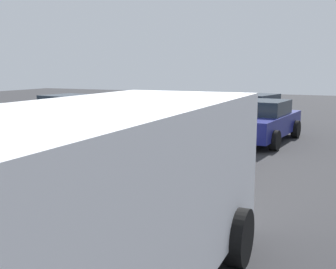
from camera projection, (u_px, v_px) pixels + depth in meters
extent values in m
plane|color=#2D2D30|center=(180.00, 174.00, 9.46)|extent=(60.00, 60.00, 0.00)
cube|color=beige|center=(180.00, 150.00, 9.36)|extent=(4.45, 2.18, 0.61)
cube|color=#1E2833|center=(184.00, 124.00, 9.51)|extent=(2.04, 1.84, 0.48)
cylinder|color=black|center=(204.00, 179.00, 7.84)|extent=(0.64, 0.27, 0.63)
cylinder|color=black|center=(116.00, 171.00, 8.49)|extent=(0.64, 0.27, 0.63)
cylinder|color=black|center=(232.00, 152.00, 10.32)|extent=(0.64, 0.27, 0.63)
cylinder|color=black|center=(162.00, 147.00, 10.97)|extent=(0.64, 0.27, 0.63)
ellipsoid|color=black|center=(139.00, 149.00, 9.49)|extent=(0.12, 0.03, 0.09)
ellipsoid|color=black|center=(214.00, 151.00, 8.51)|extent=(0.17, 0.03, 0.11)
ellipsoid|color=black|center=(214.00, 154.00, 8.52)|extent=(0.15, 0.03, 0.14)
ellipsoid|color=black|center=(159.00, 140.00, 10.69)|extent=(0.20, 0.04, 0.13)
ellipsoid|color=black|center=(153.00, 139.00, 10.24)|extent=(0.17, 0.03, 0.13)
ellipsoid|color=black|center=(216.00, 156.00, 8.76)|extent=(0.17, 0.03, 0.16)
ellipsoid|color=black|center=(226.00, 145.00, 9.59)|extent=(0.14, 0.03, 0.11)
ellipsoid|color=black|center=(141.00, 154.00, 9.60)|extent=(0.15, 0.03, 0.09)
ellipsoid|color=black|center=(201.00, 173.00, 7.69)|extent=(0.20, 0.04, 0.09)
cone|color=orange|center=(144.00, 151.00, 7.41)|extent=(0.07, 0.07, 0.11)
cone|color=#A87A38|center=(146.00, 150.00, 7.48)|extent=(0.10, 0.10, 0.11)
cone|color=orange|center=(160.00, 144.00, 8.14)|extent=(0.09, 0.09, 0.10)
sphere|color=#51381E|center=(171.00, 152.00, 7.39)|extent=(0.09, 0.09, 0.09)
cone|color=#51381E|center=(191.00, 144.00, 8.07)|extent=(0.08, 0.08, 0.10)
cylinder|color=#51381E|center=(179.00, 146.00, 7.99)|extent=(0.13, 0.13, 0.06)
cylinder|color=black|center=(188.00, 144.00, 8.05)|extent=(0.08, 0.08, 0.11)
sphere|color=silver|center=(175.00, 146.00, 7.96)|extent=(0.08, 0.08, 0.08)
sphere|color=#51381E|center=(178.00, 148.00, 7.81)|extent=(0.06, 0.06, 0.06)
cone|color=#A87A38|center=(209.00, 111.00, 9.50)|extent=(0.07, 0.07, 0.12)
cylinder|color=tan|center=(208.00, 114.00, 9.06)|extent=(0.06, 0.06, 0.10)
cone|color=gray|center=(183.00, 116.00, 8.80)|extent=(0.12, 0.12, 0.05)
cone|color=gray|center=(188.00, 112.00, 9.53)|extent=(0.10, 0.10, 0.09)
cylinder|color=#A87A38|center=(172.00, 110.00, 10.06)|extent=(0.08, 0.08, 0.08)
cone|color=gray|center=(152.00, 114.00, 8.95)|extent=(0.08, 0.08, 0.12)
cylinder|color=#A87A38|center=(166.00, 114.00, 9.11)|extent=(0.12, 0.12, 0.07)
cone|color=tan|center=(155.00, 113.00, 9.23)|extent=(0.05, 0.05, 0.09)
cone|color=beige|center=(199.00, 112.00, 8.80)|extent=(0.20, 0.20, 0.22)
cone|color=beige|center=(155.00, 111.00, 9.14)|extent=(0.20, 0.20, 0.22)
cube|color=silver|center=(101.00, 196.00, 3.99)|extent=(4.99, 2.05, 1.77)
cube|color=#1E2833|center=(171.00, 134.00, 5.50)|extent=(0.15, 1.74, 0.64)
cylinder|color=black|center=(100.00, 213.00, 5.87)|extent=(0.72, 0.25, 0.72)
cylinder|color=black|center=(238.00, 237.00, 5.06)|extent=(0.72, 0.25, 0.72)
cube|color=gray|center=(62.00, 116.00, 15.47)|extent=(4.30, 2.35, 0.66)
cube|color=#1E2833|center=(68.00, 101.00, 15.67)|extent=(1.92, 1.83, 0.46)
cylinder|color=black|center=(51.00, 130.00, 14.00)|extent=(0.66, 0.32, 0.63)
cylinder|color=black|center=(19.00, 126.00, 14.97)|extent=(0.66, 0.32, 0.63)
cylinder|color=black|center=(102.00, 122.00, 16.06)|extent=(0.66, 0.32, 0.63)
cylinder|color=black|center=(71.00, 119.00, 17.03)|extent=(0.66, 0.32, 0.63)
cube|color=black|center=(250.00, 113.00, 16.70)|extent=(4.23, 2.54, 0.64)
cube|color=#1E2833|center=(253.00, 99.00, 16.83)|extent=(2.22, 1.97, 0.42)
cylinder|color=black|center=(257.00, 124.00, 15.25)|extent=(0.71, 0.36, 0.68)
cylinder|color=black|center=(216.00, 121.00, 16.31)|extent=(0.71, 0.36, 0.68)
cylinder|color=black|center=(282.00, 118.00, 17.18)|extent=(0.71, 0.36, 0.68)
cylinder|color=black|center=(244.00, 115.00, 18.24)|extent=(0.71, 0.36, 0.68)
cube|color=navy|center=(259.00, 124.00, 13.56)|extent=(4.33, 2.18, 0.63)
cube|color=#1E2833|center=(260.00, 107.00, 13.57)|extent=(1.94, 1.81, 0.47)
cylinder|color=black|center=(275.00, 140.00, 12.05)|extent=(0.63, 0.28, 0.61)
cylinder|color=black|center=(217.00, 135.00, 12.96)|extent=(0.63, 0.28, 0.61)
cylinder|color=black|center=(296.00, 129.00, 14.26)|extent=(0.63, 0.28, 0.61)
cylinder|color=black|center=(245.00, 125.00, 15.17)|extent=(0.63, 0.28, 0.61)
cylinder|color=black|center=(72.00, 176.00, 8.05)|extent=(0.67, 0.33, 0.64)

